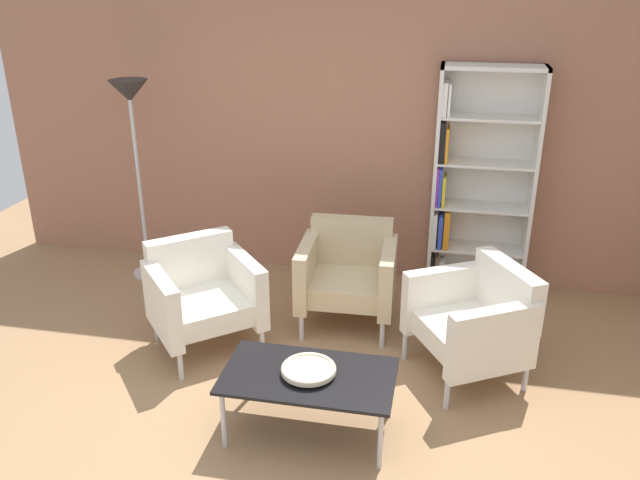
{
  "coord_description": "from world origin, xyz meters",
  "views": [
    {
      "loc": [
        0.81,
        -2.93,
        2.56
      ],
      "look_at": [
        0.05,
        0.84,
        0.95
      ],
      "focal_mm": 36.26,
      "sensor_mm": 36.0,
      "label": 1
    }
  ],
  "objects_px": {
    "decorative_bowl": "(309,369)",
    "armchair_spare_guest": "(475,319)",
    "coffee_table_low": "(309,379)",
    "armchair_corner_red": "(202,293)",
    "floor_lamp_torchiere": "(132,116)",
    "bookshelf_tall": "(474,187)",
    "armchair_near_window": "(348,272)"
  },
  "relations": [
    {
      "from": "armchair_corner_red",
      "to": "decorative_bowl",
      "type": "bearing_deg",
      "value": -80.56
    },
    {
      "from": "armchair_corner_red",
      "to": "floor_lamp_torchiere",
      "type": "xyz_separation_m",
      "value": [
        -0.94,
        1.03,
        1.03
      ]
    },
    {
      "from": "coffee_table_low",
      "to": "floor_lamp_torchiere",
      "type": "relative_size",
      "value": 0.57
    },
    {
      "from": "floor_lamp_torchiere",
      "to": "decorative_bowl",
      "type": "bearing_deg",
      "value": -44.15
    },
    {
      "from": "armchair_near_window",
      "to": "armchair_corner_red",
      "type": "height_order",
      "value": "same"
    },
    {
      "from": "bookshelf_tall",
      "to": "floor_lamp_torchiere",
      "type": "relative_size",
      "value": 1.09
    },
    {
      "from": "bookshelf_tall",
      "to": "armchair_near_window",
      "type": "distance_m",
      "value": 1.28
    },
    {
      "from": "coffee_table_low",
      "to": "armchair_near_window",
      "type": "height_order",
      "value": "armchair_near_window"
    },
    {
      "from": "coffee_table_low",
      "to": "bookshelf_tall",
      "type": "bearing_deg",
      "value": 66.31
    },
    {
      "from": "armchair_near_window",
      "to": "decorative_bowl",
      "type": "bearing_deg",
      "value": -92.57
    },
    {
      "from": "bookshelf_tall",
      "to": "coffee_table_low",
      "type": "relative_size",
      "value": 1.9
    },
    {
      "from": "decorative_bowl",
      "to": "armchair_corner_red",
      "type": "height_order",
      "value": "armchair_corner_red"
    },
    {
      "from": "coffee_table_low",
      "to": "armchair_corner_red",
      "type": "bearing_deg",
      "value": 139.88
    },
    {
      "from": "decorative_bowl",
      "to": "armchair_near_window",
      "type": "xyz_separation_m",
      "value": [
        0.01,
        1.37,
        -0.02
      ]
    },
    {
      "from": "bookshelf_tall",
      "to": "decorative_bowl",
      "type": "bearing_deg",
      "value": -113.69
    },
    {
      "from": "decorative_bowl",
      "to": "floor_lamp_torchiere",
      "type": "xyz_separation_m",
      "value": [
        -1.9,
        1.84,
        1.01
      ]
    },
    {
      "from": "coffee_table_low",
      "to": "armchair_spare_guest",
      "type": "height_order",
      "value": "armchair_spare_guest"
    },
    {
      "from": "decorative_bowl",
      "to": "armchair_spare_guest",
      "type": "relative_size",
      "value": 0.34
    },
    {
      "from": "armchair_near_window",
      "to": "armchair_spare_guest",
      "type": "bearing_deg",
      "value": -31.94
    },
    {
      "from": "bookshelf_tall",
      "to": "coffee_table_low",
      "type": "distance_m",
      "value": 2.37
    },
    {
      "from": "bookshelf_tall",
      "to": "decorative_bowl",
      "type": "distance_m",
      "value": 2.36
    },
    {
      "from": "floor_lamp_torchiere",
      "to": "armchair_spare_guest",
      "type": "bearing_deg",
      "value": -19.63
    },
    {
      "from": "decorative_bowl",
      "to": "armchair_near_window",
      "type": "distance_m",
      "value": 1.37
    },
    {
      "from": "coffee_table_low",
      "to": "armchair_spare_guest",
      "type": "relative_size",
      "value": 1.07
    },
    {
      "from": "decorative_bowl",
      "to": "armchair_spare_guest",
      "type": "bearing_deg",
      "value": 40.67
    },
    {
      "from": "coffee_table_low",
      "to": "floor_lamp_torchiere",
      "type": "height_order",
      "value": "floor_lamp_torchiere"
    },
    {
      "from": "armchair_spare_guest",
      "to": "armchair_near_window",
      "type": "xyz_separation_m",
      "value": [
        -0.95,
        0.54,
        0.0
      ]
    },
    {
      "from": "bookshelf_tall",
      "to": "armchair_corner_red",
      "type": "height_order",
      "value": "bookshelf_tall"
    },
    {
      "from": "coffee_table_low",
      "to": "floor_lamp_torchiere",
      "type": "distance_m",
      "value": 2.85
    },
    {
      "from": "decorative_bowl",
      "to": "armchair_spare_guest",
      "type": "height_order",
      "value": "armchair_spare_guest"
    },
    {
      "from": "armchair_near_window",
      "to": "armchair_corner_red",
      "type": "bearing_deg",
      "value": -152.33
    },
    {
      "from": "bookshelf_tall",
      "to": "armchair_spare_guest",
      "type": "bearing_deg",
      "value": -88.61
    }
  ]
}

